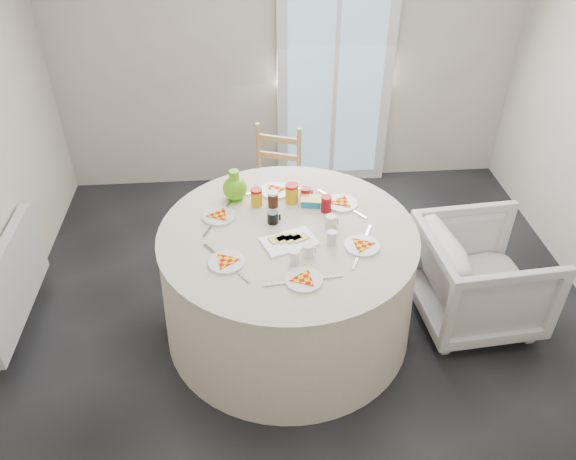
{
  "coord_description": "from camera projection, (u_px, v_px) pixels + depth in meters",
  "views": [
    {
      "loc": [
        -0.38,
        -2.67,
        2.81
      ],
      "look_at": [
        -0.16,
        0.05,
        0.8
      ],
      "focal_mm": 35.0,
      "sensor_mm": 36.0,
      "label": 1
    }
  ],
  "objects": [
    {
      "name": "armchair",
      "position": [
        481.0,
        272.0,
        3.7
      ],
      "size": [
        0.77,
        0.81,
        0.78
      ],
      "primitive_type": "imported",
      "rotation": [
        0.0,
        0.0,
        1.65
      ],
      "color": "beige",
      "rests_on": "floor"
    },
    {
      "name": "butter_tub",
      "position": [
        311.0,
        205.0,
        3.63
      ],
      "size": [
        0.15,
        0.12,
        0.05
      ],
      "primitive_type": "cube",
      "rotation": [
        0.0,
        0.0,
        -0.19
      ],
      "color": "#1A80B4",
      "rests_on": "table"
    },
    {
      "name": "wooden_chair",
      "position": [
        273.0,
        181.0,
        4.47
      ],
      "size": [
        0.5,
        0.49,
        0.88
      ],
      "primitive_type": null,
      "rotation": [
        0.0,
        0.0,
        -0.35
      ],
      "color": "tan",
      "rests_on": "floor"
    },
    {
      "name": "green_pitcher",
      "position": [
        235.0,
        188.0,
        3.64
      ],
      "size": [
        0.21,
        0.21,
        0.21
      ],
      "primitive_type": null,
      "rotation": [
        0.0,
        0.0,
        -0.4
      ],
      "color": "#5CB512",
      "rests_on": "table"
    },
    {
      "name": "radiator",
      "position": [
        13.0,
        281.0,
        3.64
      ],
      "size": [
        0.07,
        1.0,
        0.55
      ],
      "primitive_type": "cube",
      "color": "silver",
      "rests_on": "floor"
    },
    {
      "name": "mugs_glasses",
      "position": [
        304.0,
        230.0,
        3.37
      ],
      "size": [
        0.59,
        0.59,
        0.09
      ],
      "primitive_type": null,
      "rotation": [
        0.0,
        0.0,
        -0.16
      ],
      "color": "#A39C9E",
      "rests_on": "table"
    },
    {
      "name": "cheese_platter",
      "position": [
        289.0,
        245.0,
        3.32
      ],
      "size": [
        0.36,
        0.29,
        0.04
      ],
      "primitive_type": null,
      "rotation": [
        0.0,
        0.0,
        0.35
      ],
      "color": "white",
      "rests_on": "table"
    },
    {
      "name": "table",
      "position": [
        288.0,
        283.0,
        3.64
      ],
      "size": [
        1.63,
        1.63,
        0.83
      ],
      "primitive_type": "cylinder",
      "color": "beige",
      "rests_on": "floor"
    },
    {
      "name": "floor",
      "position": [
        312.0,
        327.0,
        3.83
      ],
      "size": [
        4.0,
        4.0,
        0.0
      ],
      "primitive_type": "plane",
      "color": "black",
      "rests_on": "ground"
    },
    {
      "name": "jar_cluster",
      "position": [
        290.0,
        204.0,
        3.58
      ],
      "size": [
        0.55,
        0.38,
        0.15
      ],
      "primitive_type": null,
      "rotation": [
        0.0,
        0.0,
        0.28
      ],
      "color": "#9E6315",
      "rests_on": "table"
    },
    {
      "name": "place_settings",
      "position": [
        288.0,
        234.0,
        3.41
      ],
      "size": [
        1.24,
        1.24,
        0.02
      ],
      "primitive_type": null,
      "rotation": [
        0.0,
        0.0,
        0.11
      ],
      "color": "white",
      "rests_on": "table"
    },
    {
      "name": "wall_back",
      "position": [
        288.0,
        42.0,
        4.66
      ],
      "size": [
        4.0,
        0.02,
        2.6
      ],
      "primitive_type": "cube",
      "color": "#BCB5A3",
      "rests_on": "floor"
    },
    {
      "name": "glass_door",
      "position": [
        335.0,
        72.0,
        4.8
      ],
      "size": [
        1.0,
        0.08,
        2.1
      ],
      "primitive_type": "cube",
      "color": "silver",
      "rests_on": "floor"
    }
  ]
}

